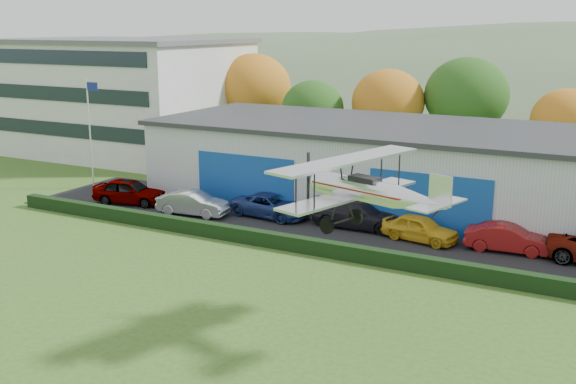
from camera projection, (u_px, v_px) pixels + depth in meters
The scene contains 14 objects.
apron at pixel (388, 235), 38.70m from camera, with size 48.00×9.00×0.05m, color black.
hedge at pixel (355, 253), 34.49m from camera, with size 46.00×0.60×0.80m, color black.
hangar at pixel (457, 171), 43.16m from camera, with size 40.60×12.60×5.30m.
office_block at pixel (125, 96), 63.56m from camera, with size 20.60×15.60×10.40m.
flagpole at pixel (91, 123), 48.82m from camera, with size 1.05×0.10×8.00m.
tree_belt at pixel (448, 101), 55.19m from camera, with size 75.70×13.22×10.12m.
distant_hills at pixel (542, 142), 147.34m from camera, with size 430.00×196.00×56.00m.
car_0 at pixel (130, 191), 45.33m from camera, with size 1.96×4.87×1.66m, color gray.
car_1 at pixel (193, 203), 42.63m from camera, with size 1.59×4.55×1.50m, color silver.
car_2 at pixel (271, 206), 42.21m from camera, with size 2.34×5.07×1.41m, color navy.
car_3 at pixel (359, 214), 39.93m from camera, with size 2.28×5.61×1.63m, color black.
car_4 at pixel (420, 228), 37.49m from camera, with size 1.70×4.23×1.44m, color gold.
car_5 at pixel (508, 238), 35.72m from camera, with size 1.53×4.38×1.44m, color maroon.
biplane at pixel (366, 188), 25.11m from camera, with size 6.54×7.41×2.77m.
Camera 1 is at (15.31, -14.35, 11.62)m, focal length 42.67 mm.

